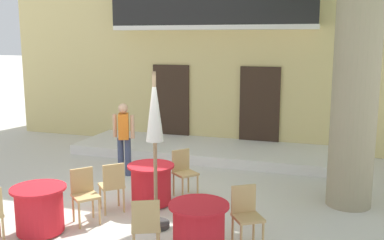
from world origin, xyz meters
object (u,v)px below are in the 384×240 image
cafe_chair_near_tree_1 (183,170)px  cafe_chair_middle_0 (146,224)px  cafe_chair_front_0 (84,192)px  pedestrian_near_entrance (124,135)px  cafe_table_middle (199,229)px  cafe_table_near_tree (151,184)px  cafe_table_front (39,209)px  cafe_chair_near_tree_0 (113,184)px  cafe_chair_middle_1 (246,212)px  cafe_umbrella (155,128)px

cafe_chair_near_tree_1 → cafe_chair_middle_0: (0.39, -2.63, 0.00)m
cafe_chair_front_0 → pedestrian_near_entrance: bearing=102.4°
cafe_table_middle → cafe_chair_front_0: 2.24m
cafe_chair_front_0 → cafe_chair_near_tree_1: bearing=56.4°
cafe_table_near_tree → pedestrian_near_entrance: size_ratio=0.53×
cafe_table_near_tree → cafe_table_front: 2.08m
cafe_chair_near_tree_1 → cafe_table_middle: cafe_chair_near_tree_1 is taller
cafe_chair_near_tree_0 → cafe_chair_middle_1: same height
cafe_table_near_tree → cafe_chair_front_0: cafe_chair_front_0 is taller
cafe_table_front → pedestrian_near_entrance: pedestrian_near_entrance is taller
cafe_table_front → cafe_chair_near_tree_0: bearing=59.4°
cafe_chair_middle_0 → cafe_table_front: (-1.97, 0.28, -0.14)m
cafe_table_near_tree → cafe_chair_middle_0: (0.80, -2.00, 0.14)m
cafe_chair_middle_1 → cafe_table_front: cafe_chair_middle_1 is taller
cafe_table_front → cafe_chair_front_0: size_ratio=0.95×
cafe_table_front → pedestrian_near_entrance: (-0.14, 3.20, 0.53)m
cafe_chair_middle_0 → cafe_chair_front_0: size_ratio=1.00×
cafe_chair_middle_0 → cafe_table_near_tree: bearing=111.7°
cafe_umbrella → pedestrian_near_entrance: bearing=126.7°
cafe_table_front → cafe_chair_front_0: 0.77m
pedestrian_near_entrance → cafe_chair_middle_0: bearing=-58.9°
cafe_table_near_tree → cafe_table_middle: size_ratio=1.00×
cafe_table_near_tree → cafe_umbrella: 1.65m
cafe_chair_near_tree_0 → cafe_chair_front_0: bearing=-115.0°
cafe_table_middle → cafe_chair_front_0: (-2.18, 0.51, 0.14)m
cafe_table_middle → pedestrian_near_entrance: (-2.74, 3.09, 0.53)m
cafe_chair_middle_0 → cafe_chair_middle_1: (1.22, 0.88, 0.00)m
cafe_table_front → pedestrian_near_entrance: size_ratio=0.53×
pedestrian_near_entrance → cafe_chair_near_tree_1: bearing=-26.4°
cafe_table_middle → cafe_chair_middle_0: size_ratio=0.95×
cafe_umbrella → cafe_chair_near_tree_0: bearing=160.1°
cafe_table_middle → cafe_chair_middle_1: 0.77m
cafe_chair_near_tree_1 → cafe_table_middle: size_ratio=1.05×
cafe_table_near_tree → cafe_chair_near_tree_1: size_ratio=0.95×
cafe_chair_near_tree_0 → cafe_chair_middle_0: same height
cafe_chair_middle_0 → cafe_umbrella: size_ratio=0.36×
cafe_chair_middle_0 → pedestrian_near_entrance: 4.09m
cafe_umbrella → cafe_table_middle: bearing=-35.6°
cafe_chair_near_tree_0 → cafe_table_middle: cafe_chair_near_tree_0 is taller
cafe_chair_near_tree_1 → cafe_umbrella: 1.93m
cafe_table_near_tree → cafe_chair_near_tree_0: size_ratio=0.95×
cafe_table_middle → cafe_chair_middle_0: 0.77m
cafe_table_near_tree → cafe_chair_near_tree_0: (-0.49, -0.57, 0.14)m
cafe_chair_near_tree_0 → cafe_umbrella: 1.54m
cafe_chair_near_tree_1 → cafe_chair_middle_1: size_ratio=1.00×
cafe_chair_front_0 → pedestrian_near_entrance: size_ratio=0.56×
cafe_table_middle → cafe_umbrella: cafe_umbrella is taller
cafe_table_near_tree → cafe_table_middle: bearing=-48.1°
cafe_chair_middle_1 → pedestrian_near_entrance: bearing=141.9°
cafe_chair_near_tree_1 → cafe_chair_middle_0: same height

